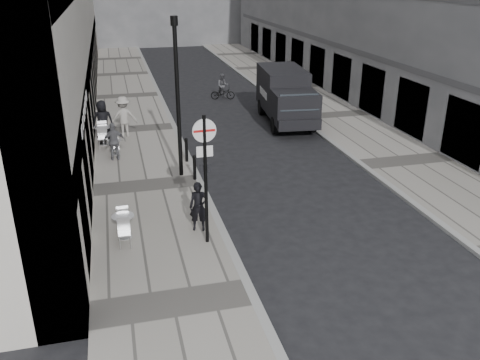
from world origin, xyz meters
The scene contains 15 objects.
sidewalk centered at (-2.00, 18.00, 0.06)m, with size 4.00×60.00×0.12m, color gray.
far_sidewalk centered at (9.00, 18.00, 0.06)m, with size 4.00×60.00×0.12m, color gray.
walking_man centered at (-0.70, 6.32, 0.92)m, with size 0.58×0.38×1.59m, color black.
sign_post centered at (-0.60, 5.50, 2.65)m, with size 0.68×0.10×3.95m.
lamppost centered at (-0.60, 11.05, 3.51)m, with size 0.27×0.27×6.10m.
bollard_near centered at (-0.15, 12.55, 0.61)m, with size 0.13×0.13×0.97m, color black.
bollard_far centered at (-0.15, 10.46, 0.58)m, with size 0.12×0.12×0.93m, color black.
panel_van centered at (6.01, 17.68, 1.57)m, with size 2.79×6.11×2.79m.
cyclist centered at (3.85, 23.57, 0.64)m, with size 1.60×0.84×1.64m.
pedestrian_a centered at (-3.10, 13.51, 0.94)m, with size 0.96×0.40×1.63m, color slate.
pedestrian_b centered at (-2.56, 16.78, 1.11)m, with size 1.28×0.73×1.98m, color #A6A099.
pedestrian_c centered at (-3.55, 16.42, 1.09)m, with size 0.95×0.62×1.94m, color black.
cafe_table_near centered at (-3.02, 6.37, 0.56)m, with size 0.68×1.54×0.88m.
cafe_table_mid centered at (-3.60, 15.74, 0.63)m, with size 0.79×1.78×1.01m.
cafe_table_far centered at (-3.08, 14.17, 0.52)m, with size 0.62×1.39×0.79m.
Camera 1 is at (-2.94, -7.80, 7.75)m, focal length 38.00 mm.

